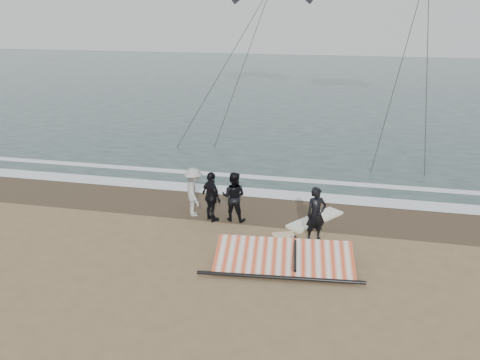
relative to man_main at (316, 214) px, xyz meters
The scene contains 10 objects.
ground 3.11m from the man_main, 122.39° to the right, with size 120.00×120.00×0.00m, color #8C704C.
sea 30.53m from the man_main, 93.00° to the left, with size 120.00×54.00×0.02m, color #233838.
wet_sand 2.68m from the man_main, 128.94° to the left, with size 120.00×2.80×0.01m, color #4C3D2B.
foam_near 3.83m from the man_main, 115.33° to the left, with size 120.00×0.90×0.01m, color white.
foam_far 5.39m from the man_main, 107.48° to the left, with size 120.00×0.45×0.01m, color white.
man_main is the anchor object (origin of this frame).
board_white 1.40m from the man_main, 121.03° to the right, with size 0.68×2.41×0.10m, color silver.
board_cream 1.59m from the man_main, 92.47° to the left, with size 0.60×2.25×0.09m, color white.
trio_cluster 3.62m from the man_main, 166.00° to the left, with size 2.36×1.42×1.71m.
sail_rig 1.89m from the man_main, 117.08° to the right, with size 4.37×2.07×0.50m.
Camera 1 is at (2.00, -10.46, 6.75)m, focal length 35.00 mm.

